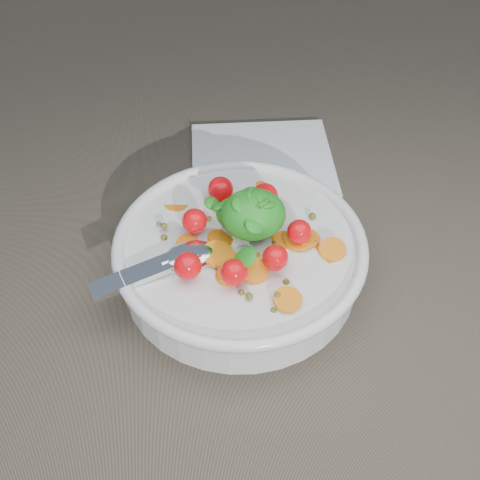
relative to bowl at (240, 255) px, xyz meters
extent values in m
plane|color=#6D614D|center=(-0.01, 0.00, -0.03)|extent=(6.00, 6.00, 0.00)
cylinder|color=silver|center=(0.00, 0.00, -0.01)|extent=(0.25, 0.25, 0.05)
torus|color=silver|center=(0.00, 0.00, 0.02)|extent=(0.26, 0.26, 0.01)
cylinder|color=silver|center=(0.00, 0.00, -0.03)|extent=(0.12, 0.12, 0.01)
cylinder|color=brown|center=(0.00, 0.00, -0.01)|extent=(0.22, 0.22, 0.04)
cylinder|color=orange|center=(0.02, -0.03, 0.01)|extent=(0.03, 0.03, 0.01)
cylinder|color=orange|center=(0.00, 0.05, 0.02)|extent=(0.04, 0.04, 0.01)
cylinder|color=orange|center=(-0.01, -0.04, 0.01)|extent=(0.04, 0.04, 0.02)
cylinder|color=orange|center=(-0.05, 0.00, 0.02)|extent=(0.03, 0.03, 0.01)
cylinder|color=orange|center=(-0.02, -0.02, 0.02)|extent=(0.04, 0.04, 0.01)
cylinder|color=orange|center=(0.02, 0.02, 0.02)|extent=(0.04, 0.04, 0.02)
cylinder|color=orange|center=(0.08, -0.02, 0.02)|extent=(0.04, 0.04, 0.01)
cylinder|color=orange|center=(0.03, -0.08, 0.02)|extent=(0.04, 0.04, 0.01)
cylinder|color=orange|center=(0.07, 0.00, 0.02)|extent=(0.04, 0.04, 0.01)
cylinder|color=orange|center=(0.01, -0.04, 0.02)|extent=(0.03, 0.03, 0.01)
cylinder|color=orange|center=(-0.02, -0.02, 0.02)|extent=(0.04, 0.05, 0.01)
cylinder|color=orange|center=(0.09, -0.02, 0.02)|extent=(0.03, 0.03, 0.01)
cylinder|color=orange|center=(-0.02, 0.01, 0.02)|extent=(0.03, 0.03, 0.01)
cylinder|color=orange|center=(-0.01, -0.04, 0.02)|extent=(0.03, 0.03, 0.01)
cylinder|color=orange|center=(0.06, 0.00, 0.02)|extent=(0.05, 0.05, 0.01)
cylinder|color=orange|center=(-0.06, 0.07, 0.01)|extent=(0.04, 0.04, 0.01)
cylinder|color=orange|center=(0.03, 0.08, 0.02)|extent=(0.03, 0.03, 0.01)
cylinder|color=orange|center=(0.05, 0.00, 0.02)|extent=(0.03, 0.03, 0.00)
sphere|color=brown|center=(-0.08, 0.02, 0.02)|extent=(0.01, 0.01, 0.01)
sphere|color=brown|center=(0.03, 0.00, 0.01)|extent=(0.01, 0.01, 0.01)
sphere|color=brown|center=(0.00, -0.07, 0.02)|extent=(0.01, 0.01, 0.01)
sphere|color=brown|center=(-0.01, -0.04, 0.02)|extent=(0.01, 0.01, 0.01)
sphere|color=brown|center=(0.04, 0.01, 0.02)|extent=(0.01, 0.01, 0.01)
sphere|color=brown|center=(0.03, -0.08, 0.02)|extent=(0.01, 0.01, 0.01)
sphere|color=brown|center=(0.08, -0.01, 0.02)|extent=(0.01, 0.01, 0.01)
sphere|color=brown|center=(-0.08, 0.03, 0.02)|extent=(0.01, 0.01, 0.01)
sphere|color=brown|center=(-0.08, 0.03, 0.02)|extent=(0.01, 0.01, 0.01)
sphere|color=brown|center=(0.08, -0.02, 0.02)|extent=(0.01, 0.01, 0.01)
sphere|color=brown|center=(0.02, 0.04, 0.02)|extent=(0.01, 0.01, 0.01)
sphere|color=brown|center=(0.01, 0.04, 0.02)|extent=(0.01, 0.01, 0.01)
sphere|color=brown|center=(-0.03, 0.03, 0.02)|extent=(0.01, 0.01, 0.01)
sphere|color=brown|center=(-0.07, -0.01, 0.02)|extent=(0.01, 0.01, 0.01)
sphere|color=brown|center=(0.08, 0.03, 0.02)|extent=(0.01, 0.01, 0.01)
sphere|color=brown|center=(0.04, 0.05, 0.02)|extent=(0.00, 0.00, 0.00)
sphere|color=brown|center=(0.04, -0.06, 0.02)|extent=(0.01, 0.01, 0.01)
sphere|color=brown|center=(0.03, -0.02, 0.02)|extent=(0.00, 0.00, 0.00)
sphere|color=brown|center=(-0.01, -0.06, 0.02)|extent=(0.01, 0.01, 0.01)
sphere|color=brown|center=(0.02, -0.09, 0.02)|extent=(0.01, 0.01, 0.01)
sphere|color=red|center=(0.06, -0.01, 0.03)|extent=(0.02, 0.02, 0.02)
sphere|color=red|center=(0.03, 0.05, 0.03)|extent=(0.03, 0.03, 0.03)
sphere|color=red|center=(-0.01, 0.06, 0.03)|extent=(0.03, 0.03, 0.03)
sphere|color=red|center=(-0.04, 0.02, 0.03)|extent=(0.03, 0.03, 0.03)
sphere|color=red|center=(-0.05, -0.04, 0.03)|extent=(0.03, 0.03, 0.03)
sphere|color=red|center=(-0.01, -0.05, 0.03)|extent=(0.03, 0.03, 0.03)
sphere|color=red|center=(0.03, -0.04, 0.03)|extent=(0.03, 0.03, 0.03)
ellipsoid|color=#248F20|center=(0.01, 0.01, 0.05)|extent=(0.07, 0.06, 0.05)
ellipsoid|color=#248F20|center=(0.00, 0.02, 0.04)|extent=(0.04, 0.04, 0.03)
ellipsoid|color=#248F20|center=(0.02, 0.00, 0.05)|extent=(0.02, 0.02, 0.02)
ellipsoid|color=#248F20|center=(0.00, 0.01, 0.06)|extent=(0.03, 0.03, 0.02)
ellipsoid|color=#248F20|center=(0.01, -0.01, 0.06)|extent=(0.03, 0.03, 0.02)
ellipsoid|color=#248F20|center=(0.00, -0.04, 0.04)|extent=(0.03, 0.04, 0.03)
ellipsoid|color=#248F20|center=(0.00, 0.01, 0.06)|extent=(0.03, 0.03, 0.02)
ellipsoid|color=#248F20|center=(0.00, 0.01, 0.06)|extent=(0.03, 0.02, 0.02)
ellipsoid|color=#248F20|center=(0.01, 0.01, 0.05)|extent=(0.02, 0.02, 0.01)
ellipsoid|color=#248F20|center=(0.01, 0.01, 0.06)|extent=(0.03, 0.03, 0.01)
ellipsoid|color=#248F20|center=(0.01, 0.03, 0.06)|extent=(0.02, 0.02, 0.01)
ellipsoid|color=#248F20|center=(0.02, 0.00, 0.07)|extent=(0.02, 0.02, 0.01)
ellipsoid|color=#248F20|center=(0.01, 0.01, 0.06)|extent=(0.03, 0.03, 0.02)
ellipsoid|color=#248F20|center=(-0.02, 0.03, 0.05)|extent=(0.03, 0.03, 0.02)
ellipsoid|color=#248F20|center=(0.01, 0.01, 0.05)|extent=(0.01, 0.02, 0.02)
ellipsoid|color=#248F20|center=(-0.02, 0.04, 0.04)|extent=(0.03, 0.03, 0.02)
ellipsoid|color=#248F20|center=(0.00, 0.02, 0.06)|extent=(0.02, 0.02, 0.02)
ellipsoid|color=#248F20|center=(0.00, 0.01, 0.06)|extent=(0.03, 0.03, 0.02)
ellipsoid|color=#248F20|center=(0.03, 0.00, 0.06)|extent=(0.03, 0.03, 0.02)
ellipsoid|color=#248F20|center=(0.02, 0.00, 0.06)|extent=(0.02, 0.02, 0.02)
cylinder|color=#4C8C33|center=(0.01, 0.02, 0.06)|extent=(0.01, 0.01, 0.04)
cylinder|color=#4C8C33|center=(0.02, 0.00, 0.06)|extent=(0.01, 0.01, 0.04)
cylinder|color=#4C8C33|center=(0.01, 0.00, 0.06)|extent=(0.00, 0.01, 0.04)
ellipsoid|color=silver|center=(-0.05, -0.02, 0.02)|extent=(0.07, 0.05, 0.02)
cube|color=silver|center=(-0.09, -0.03, 0.02)|extent=(0.11, 0.05, 0.02)
cylinder|color=silver|center=(-0.07, -0.02, 0.02)|extent=(0.02, 0.02, 0.01)
cube|color=white|center=(0.05, 0.18, -0.03)|extent=(0.19, 0.17, 0.01)
camera|label=1|loc=(-0.05, -0.42, 0.46)|focal=45.00mm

